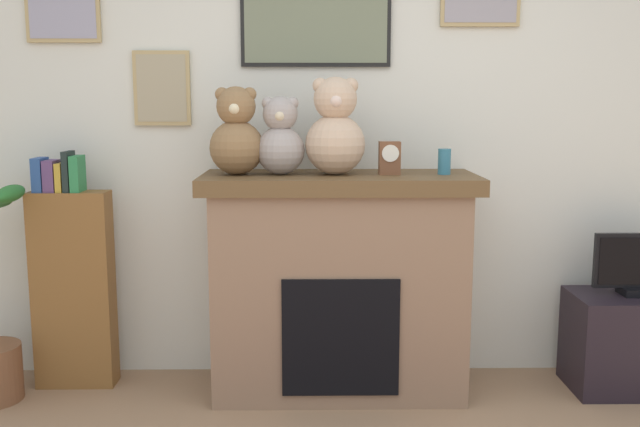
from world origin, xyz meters
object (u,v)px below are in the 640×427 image
fireplace (339,282)px  candle_jar (444,162)px  teddy_bear_cream (236,135)px  mantel_clock (390,158)px  teddy_bear_brown (335,131)px  teddy_bear_tan (280,140)px  tv_stand (636,342)px  bookshelf (73,282)px

fireplace → candle_jar: size_ratio=10.70×
fireplace → teddy_bear_cream: teddy_bear_cream is taller
candle_jar → mantel_clock: bearing=-179.7°
fireplace → teddy_bear_brown: teddy_bear_brown is taller
mantel_clock → teddy_bear_tan: 0.56m
teddy_bear_tan → mantel_clock: bearing=-0.1°
teddy_bear_tan → teddy_bear_brown: bearing=-0.0°
tv_stand → candle_jar: candle_jar is taller
bookshelf → teddy_bear_tan: 1.34m
fireplace → bookshelf: 1.40m
bookshelf → mantel_clock: bearing=-3.3°
candle_jar → teddy_bear_tan: 0.83m
bookshelf → teddy_bear_cream: size_ratio=2.86×
candle_jar → tv_stand: bearing=-0.3°
teddy_bear_cream → teddy_bear_tan: bearing=0.0°
mantel_clock → tv_stand: bearing=-0.2°
candle_jar → teddy_bear_cream: bearing=-180.0°
fireplace → bookshelf: bookshelf is taller
fireplace → bookshelf: (-1.40, 0.08, -0.01)m
mantel_clock → teddy_bear_brown: size_ratio=0.34×
fireplace → teddy_bear_brown: bearing=-138.6°
fireplace → teddy_bear_tan: size_ratio=3.55×
mantel_clock → teddy_bear_cream: teddy_bear_cream is taller
teddy_bear_cream → teddy_bear_brown: size_ratio=0.90×
teddy_bear_tan → candle_jar: bearing=0.0°
teddy_bear_tan → teddy_bear_brown: teddy_bear_brown is taller
bookshelf → teddy_bear_cream: teddy_bear_cream is taller
fireplace → teddy_bear_tan: bearing=-176.5°
tv_stand → teddy_bear_brown: teddy_bear_brown is taller
candle_jar → mantel_clock: 0.28m
teddy_bear_cream → teddy_bear_tan: teddy_bear_cream is taller
teddy_bear_tan → teddy_bear_cream: bearing=-180.0°
fireplace → bookshelf: size_ratio=1.11×
tv_stand → mantel_clock: (-1.31, 0.00, 0.97)m
teddy_bear_tan → teddy_bear_brown: (0.27, -0.00, 0.04)m
candle_jar → teddy_bear_cream: teddy_bear_cream is taller
bookshelf → teddy_bear_tan: teddy_bear_tan is taller
teddy_bear_cream → tv_stand: bearing=-0.1°
tv_stand → teddy_bear_cream: teddy_bear_cream is taller
mantel_clock → teddy_bear_cream: 0.78m
bookshelf → teddy_bear_brown: size_ratio=2.58×
candle_jar → mantel_clock: size_ratio=0.78×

